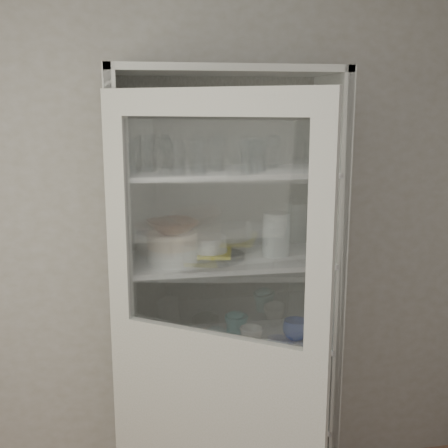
# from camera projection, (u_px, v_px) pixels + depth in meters

# --- Properties ---
(wall_back) EXTENTS (3.60, 0.02, 2.60)m
(wall_back) POSITION_uv_depth(u_px,v_px,m) (176.00, 239.00, 2.74)
(wall_back) COLOR gray
(wall_back) RESTS_ON ground
(pantry_cabinet) EXTENTS (1.00, 0.45, 2.10)m
(pantry_cabinet) POSITION_uv_depth(u_px,v_px,m) (222.00, 318.00, 2.69)
(pantry_cabinet) COLOR #B0B2A1
(pantry_cabinet) RESTS_ON floor
(cupboard_door) EXTENTS (0.76, 0.54, 2.00)m
(cupboard_door) POSITION_uv_depth(u_px,v_px,m) (213.00, 388.00, 2.16)
(cupboard_door) COLOR #B0B2A1
(cupboard_door) RESTS_ON floor
(tumbler_0) EXTENTS (0.09, 0.09, 0.15)m
(tumbler_0) POSITION_uv_depth(u_px,v_px,m) (130.00, 157.00, 2.27)
(tumbler_0) COLOR silver
(tumbler_0) RESTS_ON shelf_glass
(tumbler_1) EXTENTS (0.07, 0.07, 0.13)m
(tumbler_1) POSITION_uv_depth(u_px,v_px,m) (198.00, 158.00, 2.29)
(tumbler_1) COLOR silver
(tumbler_1) RESTS_ON shelf_glass
(tumbler_2) EXTENTS (0.08, 0.08, 0.14)m
(tumbler_2) POSITION_uv_depth(u_px,v_px,m) (178.00, 158.00, 2.30)
(tumbler_2) COLOR silver
(tumbler_2) RESTS_ON shelf_glass
(tumbler_3) EXTENTS (0.08, 0.08, 0.15)m
(tumbler_3) POSITION_uv_depth(u_px,v_px,m) (250.00, 156.00, 2.32)
(tumbler_3) COLOR silver
(tumbler_3) RESTS_ON shelf_glass
(tumbler_4) EXTENTS (0.10, 0.10, 0.15)m
(tumbler_4) POSITION_uv_depth(u_px,v_px,m) (256.00, 155.00, 2.36)
(tumbler_4) COLOR silver
(tumbler_4) RESTS_ON shelf_glass
(tumbler_5) EXTENTS (0.08, 0.08, 0.14)m
(tumbler_5) POSITION_uv_depth(u_px,v_px,m) (258.00, 156.00, 2.35)
(tumbler_5) COLOR silver
(tumbler_5) RESTS_ON shelf_glass
(tumbler_6) EXTENTS (0.09, 0.09, 0.14)m
(tumbler_6) POSITION_uv_depth(u_px,v_px,m) (324.00, 155.00, 2.38)
(tumbler_6) COLOR silver
(tumbler_6) RESTS_ON shelf_glass
(tumbler_7) EXTENTS (0.08, 0.08, 0.13)m
(tumbler_7) POSITION_uv_depth(u_px,v_px,m) (130.00, 156.00, 2.42)
(tumbler_7) COLOR silver
(tumbler_7) RESTS_ON shelf_glass
(tumbler_8) EXTENTS (0.10, 0.10, 0.16)m
(tumbler_8) POSITION_uv_depth(u_px,v_px,m) (147.00, 153.00, 2.42)
(tumbler_8) COLOR silver
(tumbler_8) RESTS_ON shelf_glass
(tumbler_9) EXTENTS (0.09, 0.09, 0.14)m
(tumbler_9) POSITION_uv_depth(u_px,v_px,m) (215.00, 154.00, 2.44)
(tumbler_9) COLOR silver
(tumbler_9) RESTS_ON shelf_glass
(goblet_0) EXTENTS (0.07, 0.07, 0.17)m
(goblet_0) POSITION_uv_depth(u_px,v_px,m) (164.00, 149.00, 2.53)
(goblet_0) COLOR silver
(goblet_0) RESTS_ON shelf_glass
(goblet_1) EXTENTS (0.07, 0.07, 0.15)m
(goblet_1) POSITION_uv_depth(u_px,v_px,m) (167.00, 152.00, 2.50)
(goblet_1) COLOR silver
(goblet_1) RESTS_ON shelf_glass
(goblet_2) EXTENTS (0.08, 0.08, 0.18)m
(goblet_2) POSITION_uv_depth(u_px,v_px,m) (220.00, 148.00, 2.56)
(goblet_2) COLOR silver
(goblet_2) RESTS_ON shelf_glass
(goblet_3) EXTENTS (0.07, 0.07, 0.16)m
(goblet_3) POSITION_uv_depth(u_px,v_px,m) (273.00, 149.00, 2.62)
(goblet_3) COLOR silver
(goblet_3) RESTS_ON shelf_glass
(plate_stack_front) EXTENTS (0.22, 0.22, 0.07)m
(plate_stack_front) POSITION_uv_depth(u_px,v_px,m) (173.00, 255.00, 2.46)
(plate_stack_front) COLOR silver
(plate_stack_front) RESTS_ON shelf_plates
(plate_stack_back) EXTENTS (0.22, 0.22, 0.10)m
(plate_stack_back) POSITION_uv_depth(u_px,v_px,m) (159.00, 242.00, 2.64)
(plate_stack_back) COLOR silver
(plate_stack_back) RESTS_ON shelf_plates
(cream_bowl) EXTENTS (0.26, 0.26, 0.07)m
(cream_bowl) POSITION_uv_depth(u_px,v_px,m) (172.00, 240.00, 2.45)
(cream_bowl) COLOR beige
(cream_bowl) RESTS_ON plate_stack_front
(terracotta_bowl) EXTENTS (0.27, 0.27, 0.05)m
(terracotta_bowl) POSITION_uv_depth(u_px,v_px,m) (172.00, 226.00, 2.44)
(terracotta_bowl) COLOR #46240F
(terracotta_bowl) RESTS_ON cream_bowl
(glass_platter) EXTENTS (0.34, 0.34, 0.02)m
(glass_platter) POSITION_uv_depth(u_px,v_px,m) (210.00, 256.00, 2.54)
(glass_platter) COLOR silver
(glass_platter) RESTS_ON shelf_plates
(yellow_trivet) EXTENTS (0.22, 0.22, 0.01)m
(yellow_trivet) POSITION_uv_depth(u_px,v_px,m) (210.00, 253.00, 2.53)
(yellow_trivet) COLOR yellow
(yellow_trivet) RESTS_ON glass_platter
(white_ramekin) EXTENTS (0.18, 0.18, 0.07)m
(white_ramekin) POSITION_uv_depth(u_px,v_px,m) (210.00, 244.00, 2.53)
(white_ramekin) COLOR silver
(white_ramekin) RESTS_ON yellow_trivet
(grey_bowl_stack) EXTENTS (0.13, 0.13, 0.20)m
(grey_bowl_stack) POSITION_uv_depth(u_px,v_px,m) (276.00, 234.00, 2.57)
(grey_bowl_stack) COLOR silver
(grey_bowl_stack) RESTS_ON shelf_plates
(mug_blue) EXTENTS (0.14, 0.14, 0.09)m
(mug_blue) POSITION_uv_depth(u_px,v_px,m) (296.00, 330.00, 2.63)
(mug_blue) COLOR #1F3E9D
(mug_blue) RESTS_ON shelf_mugs
(mug_teal) EXTENTS (0.13, 0.13, 0.10)m
(mug_teal) POSITION_uv_depth(u_px,v_px,m) (236.00, 326.00, 2.66)
(mug_teal) COLOR teal
(mug_teal) RESTS_ON shelf_mugs
(mug_white) EXTENTS (0.11, 0.11, 0.10)m
(mug_white) POSITION_uv_depth(u_px,v_px,m) (252.00, 338.00, 2.53)
(mug_white) COLOR silver
(mug_white) RESTS_ON shelf_mugs
(teal_jar) EXTENTS (0.09, 0.09, 0.10)m
(teal_jar) POSITION_uv_depth(u_px,v_px,m) (235.00, 325.00, 2.67)
(teal_jar) COLOR teal
(teal_jar) RESTS_ON shelf_mugs
(measuring_cups) EXTENTS (0.11, 0.11, 0.04)m
(measuring_cups) POSITION_uv_depth(u_px,v_px,m) (174.00, 343.00, 2.55)
(measuring_cups) COLOR #B9B9B9
(measuring_cups) RESTS_ON shelf_mugs
(white_canister) EXTENTS (0.12, 0.12, 0.12)m
(white_canister) POSITION_uv_depth(u_px,v_px,m) (136.00, 332.00, 2.57)
(white_canister) COLOR silver
(white_canister) RESTS_ON shelf_mugs
(cream_dish) EXTENTS (0.25, 0.25, 0.07)m
(cream_dish) POSITION_uv_depth(u_px,v_px,m) (220.00, 409.00, 2.72)
(cream_dish) COLOR beige
(cream_dish) RESTS_ON shelf_bot
(tin_box) EXTENTS (0.22, 0.19, 0.06)m
(tin_box) POSITION_uv_depth(u_px,v_px,m) (289.00, 406.00, 2.76)
(tin_box) COLOR #A4A4A6
(tin_box) RESTS_ON shelf_bot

